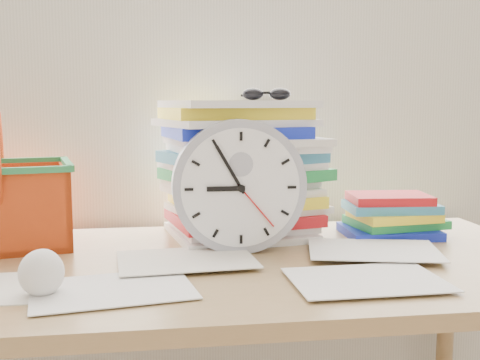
{
  "coord_description": "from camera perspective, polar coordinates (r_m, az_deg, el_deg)",
  "views": [
    {
      "loc": [
        -0.13,
        0.44,
        1.06
      ],
      "look_at": [
        0.04,
        1.6,
        0.91
      ],
      "focal_mm": 45.0,
      "sensor_mm": 36.0,
      "label": 1
    }
  ],
  "objects": [
    {
      "name": "curtain",
      "position": [
        1.56,
        -3.79,
        16.09
      ],
      "size": [
        2.4,
        0.01,
        2.5
      ],
      "primitive_type": "cube",
      "color": "silver",
      "rests_on": "room_shell"
    },
    {
      "name": "desk",
      "position": [
        1.23,
        -2.09,
        -11.02
      ],
      "size": [
        1.4,
        0.7,
        0.75
      ],
      "color": "olive",
      "rests_on": "ground"
    },
    {
      "name": "paper_stack",
      "position": [
        1.41,
        0.08,
        1.07
      ],
      "size": [
        0.43,
        0.39,
        0.32
      ],
      "primitive_type": null,
      "rotation": [
        0.0,
        0.0,
        0.3
      ],
      "color": "white",
      "rests_on": "desk"
    },
    {
      "name": "clock",
      "position": [
        1.25,
        -0.11,
        -0.59
      ],
      "size": [
        0.28,
        0.06,
        0.28
      ],
      "primitive_type": "cylinder",
      "rotation": [
        1.57,
        0.0,
        0.0
      ],
      "color": "#A0A2AE",
      "rests_on": "desk"
    },
    {
      "name": "sunglasses",
      "position": [
        1.36,
        2.52,
        8.14
      ],
      "size": [
        0.14,
        0.13,
        0.03
      ],
      "primitive_type": null,
      "rotation": [
        0.0,
        0.0,
        -0.2
      ],
      "color": "black",
      "rests_on": "paper_stack"
    },
    {
      "name": "book_stack",
      "position": [
        1.47,
        14.35,
        -3.16
      ],
      "size": [
        0.24,
        0.19,
        0.1
      ],
      "primitive_type": null,
      "rotation": [
        0.0,
        0.0,
        0.02
      ],
      "color": "white",
      "rests_on": "desk"
    },
    {
      "name": "crumpled_ball",
      "position": [
        1.04,
        -18.34,
        -8.3
      ],
      "size": [
        0.08,
        0.08,
        0.08
      ],
      "primitive_type": "sphere",
      "color": "white",
      "rests_on": "desk"
    },
    {
      "name": "scattered_papers",
      "position": [
        1.21,
        -2.1,
        -7.38
      ],
      "size": [
        1.26,
        0.42,
        0.02
      ],
      "primitive_type": null,
      "color": "white",
      "rests_on": "desk"
    }
  ]
}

